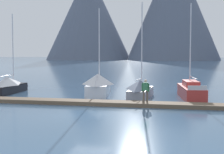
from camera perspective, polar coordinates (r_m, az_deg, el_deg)
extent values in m
plane|color=#426689|center=(21.57, -3.97, -6.40)|extent=(700.00, 700.00, 0.00)
cone|color=slate|center=(227.22, -4.06, 10.67)|extent=(56.92, 56.92, 60.48)
cone|color=slate|center=(215.15, 10.55, 12.18)|extent=(58.18, 58.18, 69.32)
cube|color=brown|center=(25.32, -1.12, -4.49)|extent=(27.75, 2.74, 0.30)
cylinder|color=#38383D|center=(24.68, -1.48, -4.78)|extent=(26.59, 1.31, 0.24)
cylinder|color=#38383D|center=(25.97, -0.78, -4.34)|extent=(26.59, 1.31, 0.24)
cube|color=black|center=(34.46, -17.29, -1.97)|extent=(1.95, 5.67, 0.82)
ellipsoid|color=black|center=(37.16, -15.22, -1.51)|extent=(1.36, 1.42, 0.77)
cube|color=black|center=(34.42, -17.31, -1.36)|extent=(1.98, 5.56, 0.06)
cylinder|color=silver|center=(35.21, -16.68, 4.61)|extent=(0.10, 0.10, 7.10)
cylinder|color=silver|center=(34.04, -17.60, 0.23)|extent=(0.32, 2.74, 0.08)
pyramid|color=silver|center=(34.01, -17.64, -0.65)|extent=(2.10, 4.58, 0.85)
cube|color=white|center=(30.92, -2.36, -2.22)|extent=(2.65, 4.93, 1.08)
ellipsoid|color=white|center=(33.52, -1.83, -1.73)|extent=(1.85, 1.90, 1.02)
cube|color=slate|center=(30.87, -2.36, -1.30)|extent=(2.68, 4.85, 0.06)
cylinder|color=silver|center=(31.51, -2.21, 5.33)|extent=(0.10, 0.10, 7.08)
cylinder|color=silver|center=(30.31, -2.47, 0.28)|extent=(0.52, 2.51, 0.08)
pyramid|color=silver|center=(30.48, -2.44, -0.35)|extent=(2.74, 4.05, 1.00)
cube|color=#93939E|center=(29.30, 4.95, -2.81)|extent=(1.58, 5.10, 0.84)
ellipsoid|color=#93939E|center=(32.07, 5.81, -2.22)|extent=(1.33, 1.60, 0.80)
cube|color=#424247|center=(29.26, 4.96, -2.07)|extent=(1.62, 5.00, 0.06)
cylinder|color=silver|center=(29.55, 5.15, 5.43)|extent=(0.10, 0.10, 7.58)
cylinder|color=silver|center=(28.19, 4.63, -0.44)|extent=(0.10, 2.92, 0.08)
pyramid|color=slate|center=(28.84, 4.84, -1.30)|extent=(1.82, 4.09, 0.78)
cube|color=#B2332D|center=(29.73, 13.42, -2.59)|extent=(2.69, 6.55, 1.06)
ellipsoid|color=#B2332D|center=(33.17, 12.49, -1.90)|extent=(1.68, 2.03, 1.01)
cube|color=#501614|center=(29.68, 13.43, -1.65)|extent=(2.71, 6.43, 0.06)
cylinder|color=silver|center=(30.27, 13.33, 5.42)|extent=(0.10, 0.10, 7.26)
cylinder|color=silver|center=(28.54, 13.80, -0.07)|extent=(0.69, 3.59, 0.08)
cube|color=#C03A35|center=(29.81, 13.39, -1.08)|extent=(1.61, 3.02, 0.48)
cube|color=silver|center=(26.61, 14.47, -1.83)|extent=(1.47, 0.35, 0.36)
cylinder|color=brown|center=(24.81, 5.48, -3.33)|extent=(0.14, 0.14, 0.86)
cylinder|color=brown|center=(24.76, 6.07, -3.35)|extent=(0.14, 0.14, 0.86)
cube|color=#387A4C|center=(24.70, 5.78, -1.66)|extent=(0.39, 0.24, 0.60)
sphere|color=beige|center=(24.66, 5.79, -0.69)|extent=(0.22, 0.22, 0.22)
cylinder|color=#387A4C|center=(24.76, 5.22, -1.80)|extent=(0.09, 0.09, 0.62)
cylinder|color=#387A4C|center=(24.66, 6.35, -1.84)|extent=(0.09, 0.09, 0.62)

